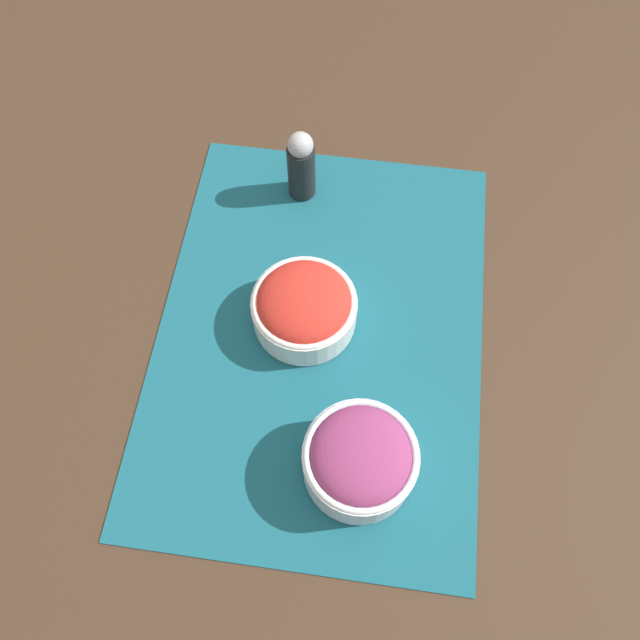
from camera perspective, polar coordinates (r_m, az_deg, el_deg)
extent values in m
plane|color=#422D1E|center=(0.79, 0.00, -1.09)|extent=(3.00, 3.00, 0.00)
cube|color=#195B6B|center=(0.79, 0.00, -1.03)|extent=(0.57, 0.41, 0.00)
cylinder|color=white|center=(0.77, -1.44, 0.85)|extent=(0.13, 0.13, 0.05)
torus|color=white|center=(0.75, -1.48, 1.66)|extent=(0.13, 0.13, 0.01)
ellipsoid|color=red|center=(0.75, -1.48, 1.66)|extent=(0.12, 0.12, 0.05)
cylinder|color=silver|center=(0.70, 3.62, -12.82)|extent=(0.13, 0.13, 0.06)
torus|color=silver|center=(0.67, 3.77, -12.22)|extent=(0.12, 0.12, 0.01)
ellipsoid|color=#93386B|center=(0.67, 3.77, -12.22)|extent=(0.11, 0.11, 0.04)
cylinder|color=black|center=(0.87, -1.71, 13.47)|extent=(0.04, 0.04, 0.08)
sphere|color=#B2B2B7|center=(0.83, -1.81, 15.70)|extent=(0.03, 0.03, 0.03)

